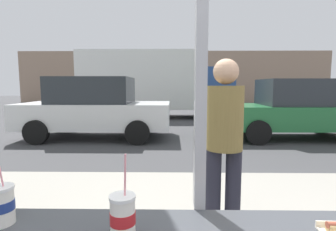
{
  "coord_description": "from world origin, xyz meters",
  "views": [
    {
      "loc": [
        -0.13,
        -1.08,
        1.52
      ],
      "look_at": [
        -0.19,
        3.0,
        1.05
      ],
      "focal_mm": 27.79,
      "sensor_mm": 36.0,
      "label": 1
    }
  ],
  "objects_px": {
    "parked_car_green": "(296,109)",
    "pedestrian": "(224,139)",
    "parked_car_white": "(95,108)",
    "box_truck": "(153,82)",
    "soda_cup_right": "(123,217)",
    "soda_cup_left": "(1,205)"
  },
  "relations": [
    {
      "from": "parked_car_green",
      "to": "pedestrian",
      "type": "xyz_separation_m",
      "value": [
        -3.1,
        -5.21,
        0.19
      ]
    },
    {
      "from": "parked_car_white",
      "to": "box_truck",
      "type": "relative_size",
      "value": 0.6
    },
    {
      "from": "parked_car_green",
      "to": "pedestrian",
      "type": "height_order",
      "value": "pedestrian"
    },
    {
      "from": "parked_car_green",
      "to": "box_truck",
      "type": "relative_size",
      "value": 0.59
    },
    {
      "from": "parked_car_green",
      "to": "soda_cup_right",
      "type": "bearing_deg",
      "value": -119.62
    },
    {
      "from": "soda_cup_left",
      "to": "parked_car_green",
      "type": "distance_m",
      "value": 7.76
    },
    {
      "from": "soda_cup_right",
      "to": "box_truck",
      "type": "xyz_separation_m",
      "value": [
        -0.74,
        11.62,
        0.63
      ]
    },
    {
      "from": "soda_cup_right",
      "to": "parked_car_green",
      "type": "bearing_deg",
      "value": 60.38
    },
    {
      "from": "soda_cup_left",
      "to": "parked_car_white",
      "type": "relative_size",
      "value": 0.07
    },
    {
      "from": "soda_cup_left",
      "to": "pedestrian",
      "type": "relative_size",
      "value": 0.19
    },
    {
      "from": "pedestrian",
      "to": "soda_cup_left",
      "type": "bearing_deg",
      "value": -132.18
    },
    {
      "from": "soda_cup_left",
      "to": "parked_car_green",
      "type": "relative_size",
      "value": 0.08
    },
    {
      "from": "soda_cup_left",
      "to": "pedestrian",
      "type": "height_order",
      "value": "pedestrian"
    },
    {
      "from": "parked_car_green",
      "to": "pedestrian",
      "type": "bearing_deg",
      "value": -120.79
    },
    {
      "from": "soda_cup_right",
      "to": "box_truck",
      "type": "distance_m",
      "value": 11.66
    },
    {
      "from": "parked_car_green",
      "to": "box_truck",
      "type": "distance_m",
      "value": 6.79
    },
    {
      "from": "soda_cup_right",
      "to": "pedestrian",
      "type": "relative_size",
      "value": 0.2
    },
    {
      "from": "soda_cup_right",
      "to": "pedestrian",
      "type": "xyz_separation_m",
      "value": [
        0.64,
        1.37,
        0.0
      ]
    },
    {
      "from": "parked_car_white",
      "to": "box_truck",
      "type": "bearing_deg",
      "value": 75.44
    },
    {
      "from": "parked_car_white",
      "to": "parked_car_green",
      "type": "bearing_deg",
      "value": 0.0
    },
    {
      "from": "soda_cup_left",
      "to": "pedestrian",
      "type": "bearing_deg",
      "value": 47.82
    },
    {
      "from": "soda_cup_right",
      "to": "parked_car_white",
      "type": "distance_m",
      "value": 6.9
    }
  ]
}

